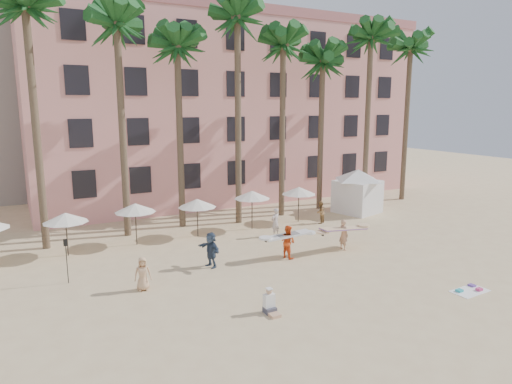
{
  "coord_description": "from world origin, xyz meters",
  "views": [
    {
      "loc": [
        -11.4,
        -14.88,
        8.53
      ],
      "look_at": [
        -0.14,
        6.0,
        4.0
      ],
      "focal_mm": 32.0,
      "sensor_mm": 36.0,
      "label": 1
    }
  ],
  "objects": [
    {
      "name": "umbrella_row",
      "position": [
        -3.0,
        12.5,
        2.33
      ],
      "size": [
        22.5,
        2.7,
        2.73
      ],
      "color": "#332B23",
      "rests_on": "ground"
    },
    {
      "name": "palm_row",
      "position": [
        0.51,
        15.0,
        12.97
      ],
      "size": [
        44.4,
        5.4,
        16.3
      ],
      "color": "brown",
      "rests_on": "ground"
    },
    {
      "name": "ground",
      "position": [
        0.0,
        0.0,
        0.0
      ],
      "size": [
        120.0,
        120.0,
        0.0
      ],
      "primitive_type": "plane",
      "color": "#D1B789",
      "rests_on": "ground"
    },
    {
      "name": "carrier_white",
      "position": [
        1.93,
        6.05,
        1.0
      ],
      "size": [
        2.8,
        1.08,
        1.89
      ],
      "color": "#E54A18",
      "rests_on": "ground"
    },
    {
      "name": "pink_hotel",
      "position": [
        7.0,
        26.0,
        8.0
      ],
      "size": [
        35.0,
        14.0,
        16.0
      ],
      "primitive_type": "cube",
      "color": "#E08F88",
      "rests_on": "ground"
    },
    {
      "name": "carrier_yellow",
      "position": [
        5.66,
        5.73,
        1.04
      ],
      "size": [
        3.14,
        0.81,
        1.86
      ],
      "color": "tan",
      "rests_on": "ground"
    },
    {
      "name": "beach_towel",
      "position": [
        6.92,
        -1.99,
        0.03
      ],
      "size": [
        1.85,
        1.09,
        0.14
      ],
      "color": "white",
      "rests_on": "ground"
    },
    {
      "name": "cabana",
      "position": [
        12.84,
        12.89,
        2.07
      ],
      "size": [
        5.52,
        5.52,
        3.5
      ],
      "color": "white",
      "rests_on": "ground"
    },
    {
      "name": "beachgoers",
      "position": [
        -0.05,
        7.99,
        0.9
      ],
      "size": [
        15.58,
        6.9,
        1.91
      ],
      "color": "#B8A7A2",
      "rests_on": "ground"
    },
    {
      "name": "seated_man",
      "position": [
        -2.47,
        0.44,
        0.37
      ],
      "size": [
        0.47,
        0.82,
        1.07
      ],
      "color": "#3F3F4C",
      "rests_on": "ground"
    },
    {
      "name": "paddle",
      "position": [
        -9.49,
        7.94,
        1.41
      ],
      "size": [
        0.18,
        0.04,
        2.23
      ],
      "color": "black",
      "rests_on": "ground"
    }
  ]
}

